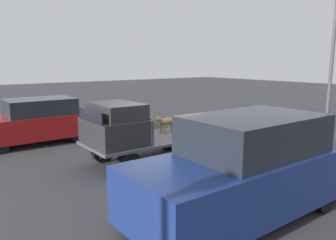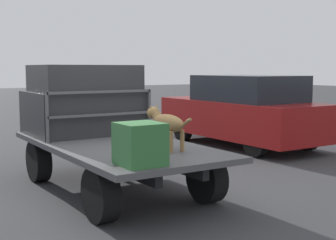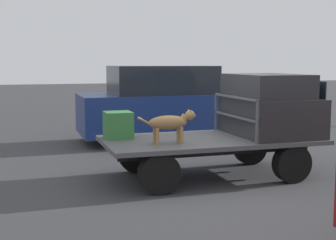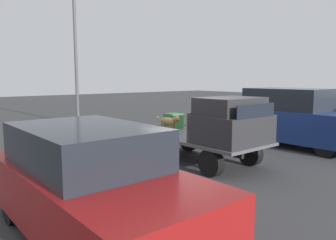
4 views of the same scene
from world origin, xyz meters
TOP-DOWN VIEW (x-y plane):
  - ground_plane at (0.00, 0.00)m, footprint 80.00×80.00m
  - flatbed_truck at (0.00, 0.00)m, footprint 4.00×1.92m
  - truck_cab at (1.22, 0.00)m, footprint 1.40×1.80m
  - truck_headboard at (0.48, 0.00)m, footprint 0.04×1.80m
  - dog at (-0.88, -0.35)m, footprint 1.07×0.24m
  - cargo_crate at (-1.65, 0.48)m, footprint 0.49×0.49m
  - parked_sedan at (2.19, -4.49)m, footprint 4.40×1.87m
  - parked_pickup_far at (0.52, 4.23)m, footprint 4.96×1.98m
  - light_pole_near at (-9.45, 0.63)m, footprint 0.45×0.45m

SIDE VIEW (x-z plane):
  - ground_plane at x=0.00m, z-range 0.00..0.00m
  - flatbed_truck at x=0.00m, z-range 0.18..0.93m
  - parked_sedan at x=2.19m, z-range 0.00..1.70m
  - cargo_crate at x=-1.65m, z-range 0.75..1.24m
  - parked_pickup_far at x=0.52m, z-range -0.03..2.03m
  - dog at x=-0.88m, z-range 0.81..1.42m
  - truck_headboard at x=0.48m, z-range 0.87..1.64m
  - truck_cab at x=1.22m, z-range 0.72..1.89m
  - light_pole_near at x=-9.45m, z-range 1.02..8.00m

